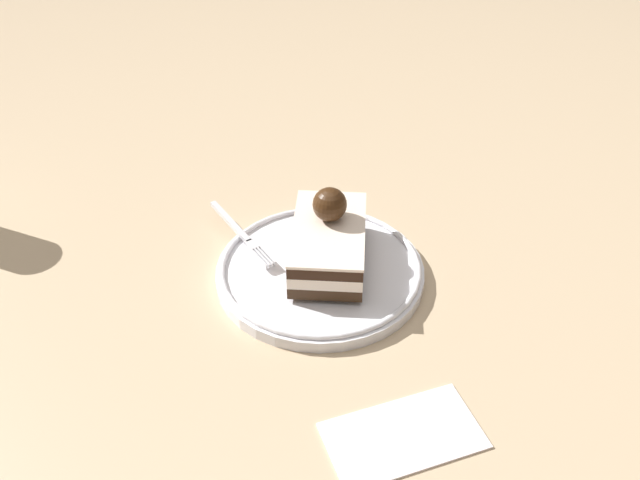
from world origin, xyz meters
name	(u,v)px	position (x,y,z in m)	size (l,w,h in m)	color
ground_plane	(299,267)	(0.00, 0.00, 0.00)	(2.40, 2.40, 0.00)	tan
dessert_plate	(320,271)	(0.03, 0.01, 0.01)	(0.21, 0.21, 0.02)	white
cake_slice	(329,239)	(0.02, 0.02, 0.04)	(0.14, 0.13, 0.07)	#362212
fork	(242,235)	(-0.06, -0.03, 0.02)	(0.13, 0.01, 0.00)	silver
folded_napkin	(403,435)	(0.22, -0.04, 0.00)	(0.12, 0.07, 0.00)	white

